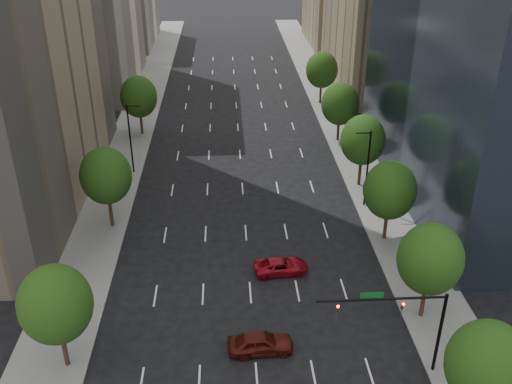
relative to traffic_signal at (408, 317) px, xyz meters
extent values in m
cube|color=slate|center=(-26.03, 30.00, -5.10)|extent=(6.00, 200.00, 0.15)
cube|color=slate|center=(4.97, 30.00, -5.10)|extent=(6.00, 200.00, 0.15)
cube|color=beige|center=(-35.53, 106.00, 3.83)|extent=(14.00, 26.00, 18.00)
cube|color=#8C7759|center=(14.47, 70.00, 9.83)|extent=(14.00, 30.00, 30.00)
cube|color=#8C7759|center=(14.47, 103.00, 2.83)|extent=(14.00, 26.00, 16.00)
ellipsoid|color=#203E11|center=(3.47, -5.00, 0.23)|extent=(5.20, 5.20, 5.98)
cylinder|color=#382316|center=(3.47, 6.00, -3.17)|extent=(0.36, 0.36, 4.00)
ellipsoid|color=#203E11|center=(3.47, 6.00, 0.59)|extent=(5.20, 5.20, 5.98)
cylinder|color=#382316|center=(3.47, 18.00, -3.22)|extent=(0.36, 0.36, 3.90)
ellipsoid|color=#203E11|center=(3.47, 18.00, 0.44)|extent=(5.20, 5.20, 5.98)
cylinder|color=#382316|center=(3.47, 30.00, -3.12)|extent=(0.36, 0.36, 4.10)
ellipsoid|color=#203E11|center=(3.47, 30.00, 0.73)|extent=(5.20, 5.20, 5.98)
cylinder|color=#382316|center=(3.47, 44.00, -3.27)|extent=(0.36, 0.36, 3.80)
ellipsoid|color=#203E11|center=(3.47, 44.00, 0.30)|extent=(5.20, 5.20, 5.98)
cylinder|color=#382316|center=(3.47, 60.00, -3.17)|extent=(0.36, 0.36, 4.00)
ellipsoid|color=#203E11|center=(3.47, 60.00, 0.59)|extent=(5.20, 5.20, 5.98)
cylinder|color=#382316|center=(-24.53, 2.00, -3.17)|extent=(0.36, 0.36, 4.00)
ellipsoid|color=#203E11|center=(-24.53, 2.00, 0.59)|extent=(5.20, 5.20, 5.98)
cylinder|color=#382316|center=(-24.53, 22.00, -3.10)|extent=(0.36, 0.36, 4.15)
ellipsoid|color=#203E11|center=(-24.53, 22.00, 0.80)|extent=(5.20, 5.20, 5.98)
cylinder|color=#382316|center=(-24.53, 48.00, -3.20)|extent=(0.36, 0.36, 3.95)
ellipsoid|color=#203E11|center=(-24.53, 48.00, 0.52)|extent=(5.20, 5.20, 5.98)
cylinder|color=black|center=(2.97, 25.00, -0.67)|extent=(0.20, 0.20, 9.00)
cylinder|color=black|center=(2.17, 25.00, 3.63)|extent=(1.60, 0.14, 0.14)
cylinder|color=black|center=(-24.03, 35.00, -0.67)|extent=(0.20, 0.20, 9.00)
cylinder|color=black|center=(-23.23, 35.00, 3.63)|extent=(1.60, 0.14, 0.14)
cylinder|color=black|center=(2.47, 0.00, -1.67)|extent=(0.24, 0.24, 7.00)
cylinder|color=black|center=(-2.03, 0.00, 1.63)|extent=(9.00, 0.18, 0.18)
imported|color=black|center=(-0.53, 0.00, 1.08)|extent=(0.18, 0.22, 1.10)
imported|color=black|center=(-5.03, 0.00, 1.08)|extent=(0.18, 0.22, 1.10)
sphere|color=#FF0C07|center=(-0.53, -0.18, 1.28)|extent=(0.20, 0.20, 0.20)
sphere|color=#FF0C07|center=(-5.03, -0.18, 1.28)|extent=(0.20, 0.20, 0.20)
cube|color=#0C591E|center=(-2.73, 0.00, 1.98)|extent=(1.60, 0.06, 0.45)
imported|color=#48130C|center=(-10.08, 2.67, -4.32)|extent=(5.12, 2.30, 1.71)
imported|color=maroon|center=(-7.53, 12.84, -4.48)|extent=(5.22, 2.81, 1.39)
camera|label=1|loc=(-12.27, -30.28, 26.09)|focal=39.99mm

